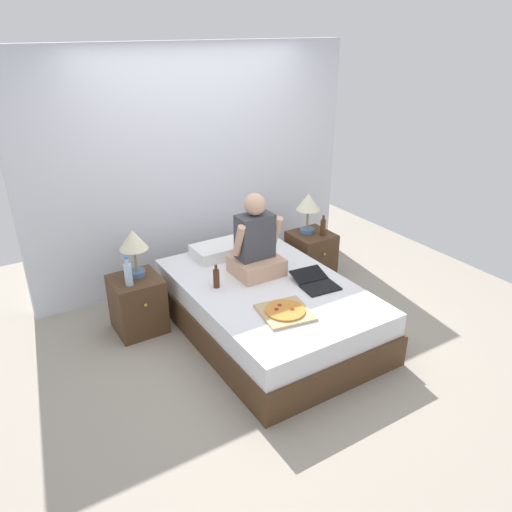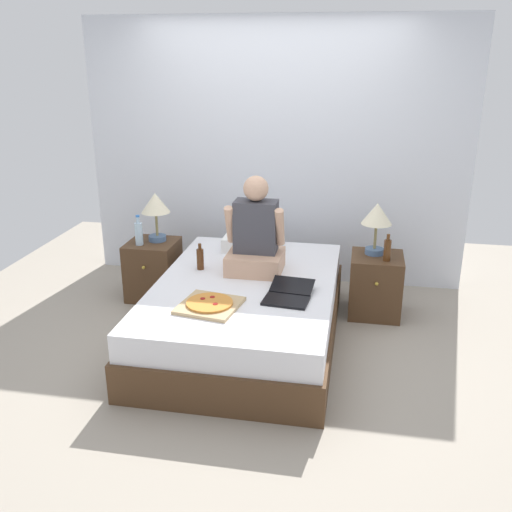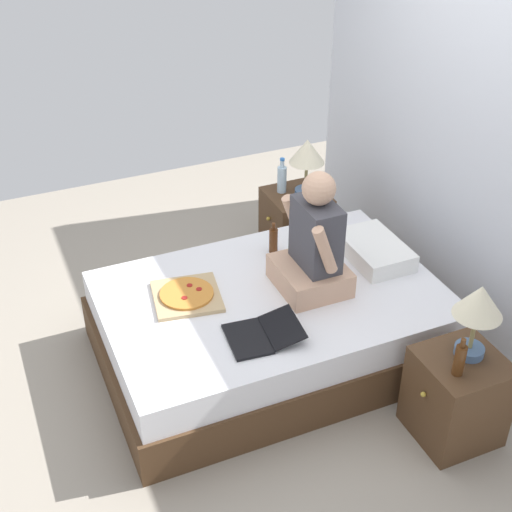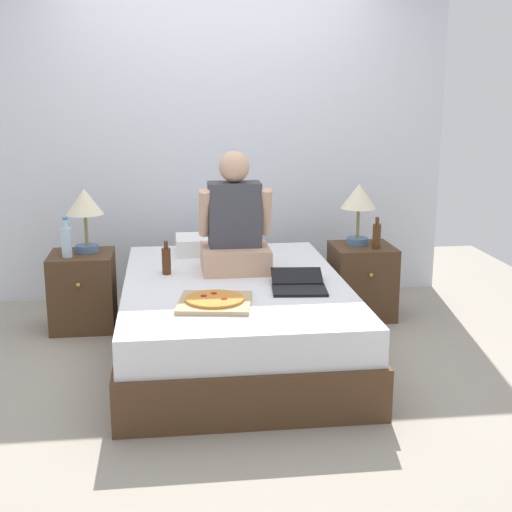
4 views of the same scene
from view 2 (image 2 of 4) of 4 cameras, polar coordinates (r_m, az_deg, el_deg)
The scene contains 14 objects.
ground_plane at distance 4.65m, azimuth -1.01°, elevation -8.25°, with size 5.67×5.67×0.00m, color #9E9384.
wall_back at distance 5.57m, azimuth 1.88°, elevation 10.19°, with size 3.67×0.12×2.50m, color silver.
bed at distance 4.54m, azimuth -1.03°, elevation -5.53°, with size 1.41×2.12×0.49m.
nightstand_left at distance 5.39m, azimuth -10.22°, elevation -1.33°, with size 0.44×0.47×0.54m.
lamp_on_left_nightstand at distance 5.23m, azimuth -10.02°, elevation 4.92°, with size 0.26×0.26×0.45m.
water_bottle at distance 5.21m, azimuth -11.64°, elevation 2.28°, with size 0.07×0.07×0.28m.
nightstand_right at distance 5.06m, azimuth 11.85°, elevation -2.86°, with size 0.44×0.47×0.54m.
lamp_on_right_nightstand at distance 4.91m, azimuth 11.99°, elevation 3.80°, with size 0.26×0.26×0.45m.
beer_bottle at distance 4.84m, azimuth 12.99°, elevation 0.62°, with size 0.06×0.06×0.23m.
pillow at distance 5.15m, azimuth -0.27°, elevation 1.37°, with size 0.52×0.34×0.12m, color white.
person_seated at distance 4.57m, azimuth -0.04°, elevation 1.93°, with size 0.47×0.40×0.78m.
laptop at distance 4.15m, azimuth 3.22°, elevation -3.97°, with size 0.36×0.44×0.07m.
pizza_box at distance 4.02m, azimuth -4.67°, elevation -4.87°, with size 0.46×0.46×0.05m.
beer_bottle_on_bed at distance 4.68m, azimuth -5.60°, elevation -0.26°, with size 0.06×0.06×0.22m.
Camera 2 is at (0.83, -4.01, 2.20)m, focal length 40.00 mm.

